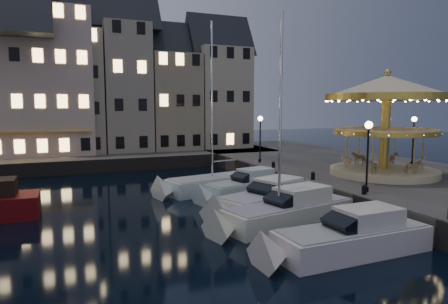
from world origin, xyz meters
name	(u,v)px	position (x,y,z in m)	size (l,w,h in m)	color
ground	(266,233)	(0.00, 0.00, 0.00)	(160.00, 160.00, 0.00)	black
quay_east	(389,180)	(14.00, 6.00, 0.65)	(16.00, 56.00, 1.30)	#474442
quay_north	(75,160)	(-8.00, 28.00, 0.65)	(44.00, 12.00, 1.30)	#474442
quaywall_e	(301,188)	(6.00, 6.00, 0.65)	(0.15, 44.00, 1.30)	#47423A
quaywall_n	(100,166)	(-6.00, 22.00, 0.65)	(48.00, 0.15, 1.30)	#47423A
streetlamp_b	(368,146)	(7.20, 1.00, 4.02)	(0.44, 0.44, 4.17)	black
streetlamp_c	(260,132)	(7.20, 14.50, 4.02)	(0.44, 0.44, 4.17)	black
streetlamp_d	(413,134)	(18.50, 8.00, 4.02)	(0.44, 0.44, 4.17)	black
bollard_b	(364,189)	(6.60, 0.50, 1.60)	(0.30, 0.30, 0.57)	black
bollard_c	(313,175)	(6.60, 5.50, 1.60)	(0.30, 0.30, 0.57)	black
bollard_d	(273,165)	(6.60, 11.00, 1.60)	(0.30, 0.30, 0.57)	black
townhouse_nb	(9,87)	(-14.05, 30.00, 8.28)	(6.16, 8.00, 13.80)	gray
townhouse_nc	(71,84)	(-8.00, 30.00, 8.78)	(6.82, 8.00, 14.80)	gray
townhouse_nd	(124,81)	(-2.25, 30.00, 9.28)	(5.50, 8.00, 15.80)	gray
townhouse_ne	(171,94)	(3.20, 30.00, 7.78)	(6.16, 8.00, 12.80)	gray
townhouse_nf	(218,91)	(9.25, 30.00, 8.28)	(6.82, 8.00, 13.80)	#B5A58C
hotel_corner	(9,73)	(-14.00, 30.00, 9.78)	(17.60, 9.00, 16.80)	beige
motorboat_b	(345,240)	(1.63, -3.95, 0.64)	(8.01, 2.44, 2.15)	silver
motorboat_c	(284,213)	(1.47, 0.76, 0.68)	(8.81, 3.96, 11.68)	beige
motorboat_d	(265,202)	(1.78, 3.49, 0.64)	(7.84, 4.96, 2.15)	silver
motorboat_e	(243,189)	(2.22, 7.52, 0.64)	(7.19, 3.55, 2.15)	silver
motorboat_f	(215,184)	(1.17, 10.11, 0.53)	(9.53, 4.15, 12.62)	silver
carousel	(386,106)	(12.56, 5.18, 6.36)	(8.78, 8.78, 7.68)	beige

